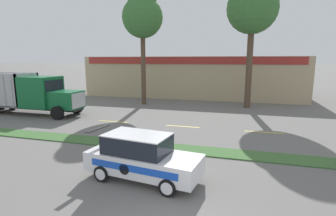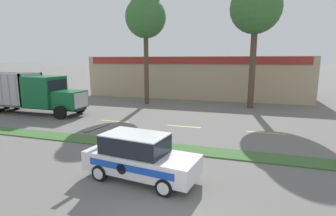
# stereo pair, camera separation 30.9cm
# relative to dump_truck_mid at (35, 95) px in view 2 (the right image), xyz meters

# --- Properties ---
(grass_verge) EXTENTS (120.00, 1.38, 0.06)m
(grass_verge) POSITION_rel_dump_truck_mid_xyz_m (15.55, -5.27, -1.62)
(grass_verge) COLOR #3D6633
(grass_verge) RESTS_ON ground_plane
(centre_line_1) EXTENTS (2.40, 0.14, 0.01)m
(centre_line_1) POSITION_rel_dump_truck_mid_xyz_m (-2.82, -0.58, -1.65)
(centre_line_1) COLOR yellow
(centre_line_1) RESTS_ON ground_plane
(centre_line_2) EXTENTS (2.40, 0.14, 0.01)m
(centre_line_2) POSITION_rel_dump_truck_mid_xyz_m (2.58, -0.58, -1.65)
(centre_line_2) COLOR yellow
(centre_line_2) RESTS_ON ground_plane
(centre_line_3) EXTENTS (2.40, 0.14, 0.01)m
(centre_line_3) POSITION_rel_dump_truck_mid_xyz_m (7.98, -0.58, -1.65)
(centre_line_3) COLOR yellow
(centre_line_3) RESTS_ON ground_plane
(centre_line_4) EXTENTS (2.40, 0.14, 0.01)m
(centre_line_4) POSITION_rel_dump_truck_mid_xyz_m (13.38, -0.58, -1.65)
(centre_line_4) COLOR yellow
(centre_line_4) RESTS_ON ground_plane
(centre_line_5) EXTENTS (2.40, 0.14, 0.01)m
(centre_line_5) POSITION_rel_dump_truck_mid_xyz_m (18.78, -0.58, -1.65)
(centre_line_5) COLOR yellow
(centre_line_5) RESTS_ON ground_plane
(dump_truck_mid) EXTENTS (11.22, 2.78, 3.50)m
(dump_truck_mid) POSITION_rel_dump_truck_mid_xyz_m (0.00, 0.00, 0.00)
(dump_truck_mid) COLOR black
(dump_truck_mid) RESTS_ON ground_plane
(rally_car) EXTENTS (4.66, 2.31, 1.84)m
(rally_car) POSITION_rel_dump_truck_mid_xyz_m (13.67, -9.00, -0.75)
(rally_car) COLOR white
(rally_car) RESTS_ON ground_plane
(store_building_backdrop) EXTENTS (26.29, 12.10, 4.96)m
(store_building_backdrop) POSITION_rel_dump_truck_mid_xyz_m (11.04, 17.45, 0.83)
(store_building_backdrop) COLOR tan
(store_building_backdrop) RESTS_ON ground_plane
(tree_behind_left) EXTENTS (4.67, 4.67, 12.76)m
(tree_behind_left) POSITION_rel_dump_truck_mid_xyz_m (17.80, 8.32, 7.97)
(tree_behind_left) COLOR brown
(tree_behind_left) RESTS_ON ground_plane
(tree_behind_centre) EXTENTS (4.06, 4.06, 11.79)m
(tree_behind_centre) POSITION_rel_dump_truck_mid_xyz_m (7.38, 7.44, 7.41)
(tree_behind_centre) COLOR brown
(tree_behind_centre) RESTS_ON ground_plane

